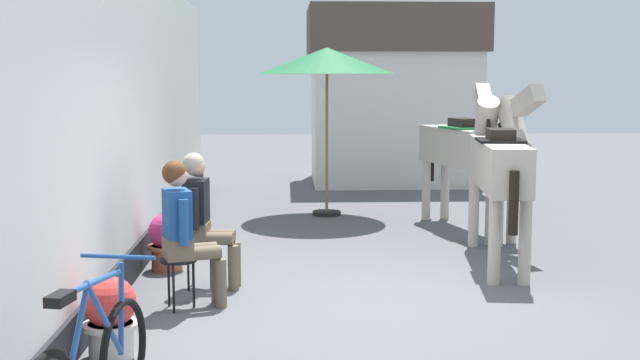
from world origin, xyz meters
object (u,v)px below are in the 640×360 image
saddled_horse_near (497,163)px  cafe_parasol (327,62)px  saddled_horse_far (471,149)px  flower_planter_far (167,241)px  seated_visitor_far (203,213)px  flower_planter_near (110,316)px  seated_visitor_near (184,226)px

saddled_horse_near → cafe_parasol: size_ratio=1.16×
saddled_horse_far → flower_planter_far: (-3.87, -2.10, -0.82)m
cafe_parasol → seated_visitor_far: bearing=-108.5°
saddled_horse_near → cafe_parasol: bearing=118.5°
saddled_horse_near → saddled_horse_far: bearing=86.6°
flower_planter_near → flower_planter_far: (0.02, 2.91, 0.00)m
seated_visitor_far → cafe_parasol: (1.48, 4.40, 1.59)m
saddled_horse_near → flower_planter_far: bearing=-175.8°
saddled_horse_far → seated_visitor_far: bearing=-139.3°
seated_visitor_near → flower_planter_far: (-0.39, 1.55, -0.44)m
saddled_horse_far → cafe_parasol: cafe_parasol is taller
seated_visitor_far → cafe_parasol: size_ratio=0.54×
saddled_horse_near → flower_planter_near: size_ratio=4.67×
flower_planter_near → seated_visitor_far: bearing=76.5°
saddled_horse_far → flower_planter_near: (-3.89, -5.01, -0.82)m
saddled_horse_near → seated_visitor_far: bearing=-161.6°
seated_visitor_near → flower_planter_near: (-0.41, -1.36, -0.44)m
flower_planter_near → cafe_parasol: bearing=73.0°
saddled_horse_near → seated_visitor_near: bearing=-151.5°
saddled_horse_far → flower_planter_far: size_ratio=4.57×
seated_visitor_far → saddled_horse_near: saddled_horse_near is taller
seated_visitor_far → saddled_horse_far: (3.38, 2.91, 0.38)m
saddled_horse_far → cafe_parasol: 2.71m
cafe_parasol → flower_planter_near: bearing=-107.0°
saddled_horse_far → flower_planter_far: saddled_horse_far is taller
flower_planter_far → cafe_parasol: 4.57m
saddled_horse_near → flower_planter_near: saddled_horse_near is taller
flower_planter_near → flower_planter_far: 2.91m
seated_visitor_near → seated_visitor_far: same height
seated_visitor_far → seated_visitor_near: bearing=-97.4°
flower_planter_near → flower_planter_far: size_ratio=1.00×
saddled_horse_far → seated_visitor_near: bearing=-133.6°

